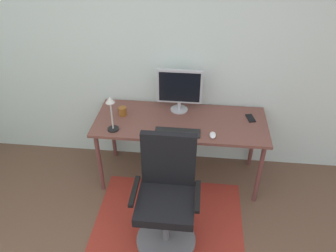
{
  "coord_description": "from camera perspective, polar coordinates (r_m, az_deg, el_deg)",
  "views": [
    {
      "loc": [
        0.29,
        -0.98,
        2.61
      ],
      "look_at": [
        0.02,
        1.54,
        0.85
      ],
      "focal_mm": 35.72,
      "sensor_mm": 36.0,
      "label": 1
    }
  ],
  "objects": [
    {
      "name": "wall_back",
      "position": [
        3.45,
        0.77,
        12.52
      ],
      "size": [
        6.0,
        0.1,
        2.6
      ],
      "primitive_type": "cube",
      "color": "silver",
      "rests_on": "ground"
    },
    {
      "name": "area_rug",
      "position": [
        3.28,
        -0.14,
        -17.69
      ],
      "size": [
        1.41,
        1.39,
        0.01
      ],
      "primitive_type": "cube",
      "color": "maroon",
      "rests_on": "ground"
    },
    {
      "name": "desk",
      "position": [
        3.37,
        2.14,
        -0.01
      ],
      "size": [
        1.71,
        0.68,
        0.75
      ],
      "color": "brown",
      "rests_on": "ground"
    },
    {
      "name": "monitor",
      "position": [
        3.37,
        1.98,
        6.45
      ],
      "size": [
        0.45,
        0.18,
        0.45
      ],
      "color": "#B2B2B7",
      "rests_on": "desk"
    },
    {
      "name": "keyboard",
      "position": [
        3.15,
        1.63,
        -1.09
      ],
      "size": [
        0.43,
        0.13,
        0.02
      ],
      "primitive_type": "cube",
      "color": "black",
      "rests_on": "desk"
    },
    {
      "name": "computer_mouse",
      "position": [
        3.13,
        7.63,
        -1.55
      ],
      "size": [
        0.06,
        0.1,
        0.03
      ],
      "primitive_type": "ellipsoid",
      "color": "white",
      "rests_on": "desk"
    },
    {
      "name": "coffee_cup",
      "position": [
        3.43,
        -7.74,
        2.51
      ],
      "size": [
        0.08,
        0.08,
        0.09
      ],
      "primitive_type": "cylinder",
      "color": "brown",
      "rests_on": "desk"
    },
    {
      "name": "cell_phone",
      "position": [
        3.46,
        13.89,
        1.32
      ],
      "size": [
        0.1,
        0.15,
        0.01
      ],
      "primitive_type": "cube",
      "rotation": [
        0.0,
        0.0,
        0.23
      ],
      "color": "black",
      "rests_on": "desk"
    },
    {
      "name": "desk_lamp",
      "position": [
        3.12,
        -9.7,
        2.87
      ],
      "size": [
        0.11,
        0.11,
        0.36
      ],
      "color": "black",
      "rests_on": "desk"
    },
    {
      "name": "office_chair",
      "position": [
        2.91,
        -0.23,
        -12.97
      ],
      "size": [
        0.56,
        0.53,
        1.07
      ],
      "rotation": [
        0.0,
        0.0,
        -0.0
      ],
      "color": "slate",
      "rests_on": "ground"
    }
  ]
}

